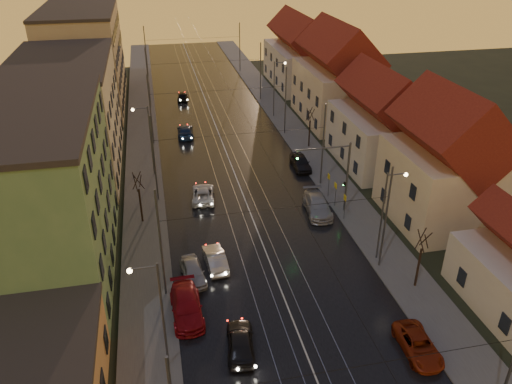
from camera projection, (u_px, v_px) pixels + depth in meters
ground at (312, 368)px, 31.38m from camera, size 160.00×160.00×0.00m
road at (220, 136)px, 65.87m from camera, size 16.00×120.00×0.04m
sidewalk_left at (143, 142)px, 64.02m from camera, size 4.00×120.00×0.15m
sidewalk_right at (293, 130)px, 67.68m from camera, size 4.00×120.00×0.15m
tram_rail_0 at (203, 137)px, 65.46m from camera, size 0.06×120.00×0.03m
tram_rail_1 at (214, 136)px, 65.72m from camera, size 0.06×120.00×0.03m
tram_rail_2 at (225, 135)px, 66.00m from camera, size 0.06×120.00×0.03m
tram_rail_3 at (236, 135)px, 66.26m from camera, size 0.06×120.00×0.03m
apartment_left_1 at (35, 200)px, 37.19m from camera, size 10.00×18.00×13.00m
apartment_left_2 at (68, 117)px, 54.68m from camera, size 10.00×20.00×12.00m
apartment_left_3 at (85, 58)px, 74.90m from camera, size 10.00×24.00×14.00m
house_right_1 at (445, 166)px, 44.86m from camera, size 8.67×10.20×10.80m
house_right_2 at (382, 125)px, 56.46m from camera, size 9.18×12.24×9.20m
house_right_3 at (337, 80)px, 68.85m from camera, size 9.18×14.28×11.50m
house_right_4 at (300, 56)px, 84.73m from camera, size 9.18×16.32×10.00m
catenary_pole_r_0 at (511, 367)px, 25.66m from camera, size 0.16×0.16×9.00m
catenary_pole_l_1 at (161, 245)px, 35.45m from camera, size 0.16×0.16×9.00m
catenary_pole_r_1 at (386, 219)px, 38.60m from camera, size 0.16×0.16×9.00m
catenary_pole_l_2 at (154, 160)px, 48.39m from camera, size 0.16×0.16×9.00m
catenary_pole_r_2 at (323, 146)px, 51.54m from camera, size 0.16×0.16×9.00m
catenary_pole_l_3 at (150, 110)px, 61.32m from camera, size 0.16×0.16×9.00m
catenary_pole_r_3 at (285, 101)px, 64.47m from camera, size 0.16×0.16×9.00m
catenary_pole_l_4 at (148, 78)px, 74.26m from camera, size 0.16×0.16×9.00m
catenary_pole_r_4 at (261, 72)px, 77.41m from camera, size 0.16×0.16×9.00m
catenary_pole_l_5 at (146, 52)px, 89.79m from camera, size 0.16×0.16×9.00m
catenary_pole_r_5 at (240, 48)px, 92.94m from camera, size 0.16×0.16×9.00m
street_lamp_0 at (157, 307)px, 29.14m from camera, size 1.75×0.32×8.00m
street_lamp_1 at (387, 208)px, 39.37m from camera, size 1.75×0.32×8.00m
street_lamp_2 at (147, 134)px, 53.29m from camera, size 1.75×0.32×8.00m
street_lamp_3 at (276, 83)px, 70.42m from camera, size 1.75×0.32×8.00m
traffic_light_mast at (338, 170)px, 46.20m from camera, size 5.30×0.32×7.20m
bare_tree_0 at (140, 199)px, 45.60m from camera, size 1.09×1.09×5.11m
bare_tree_1 at (419, 260)px, 37.25m from camera, size 1.09×1.09×5.11m
bare_tree_2 at (310, 129)px, 61.44m from camera, size 1.09×1.09×5.11m
driving_car_0 at (240, 342)px, 32.30m from camera, size 2.31×4.56×1.49m
driving_car_1 at (215, 259)px, 40.43m from camera, size 1.80×4.41×1.42m
driving_car_2 at (203, 194)px, 50.38m from camera, size 2.74×4.95×1.31m
driving_car_3 at (185, 131)px, 65.50m from camera, size 2.31×5.10×1.45m
driving_car_4 at (183, 96)px, 79.08m from camera, size 2.10×4.18×1.37m
parked_left_2 at (187, 306)px, 35.32m from camera, size 2.27×5.31×1.52m
parked_left_3 at (193, 272)px, 38.97m from camera, size 2.05×4.22×1.39m
parked_right_0 at (418, 345)px, 32.26m from camera, size 2.21×4.48×1.22m
parked_right_1 at (317, 205)px, 48.03m from camera, size 2.74×5.63×1.58m
parked_right_2 at (300, 162)px, 56.78m from camera, size 1.97×4.59×1.54m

